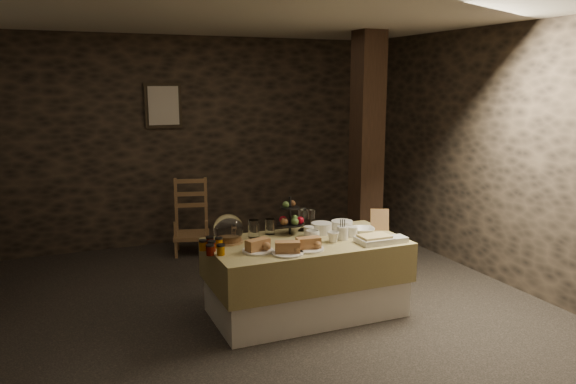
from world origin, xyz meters
name	(u,v)px	position (x,y,z in m)	size (l,w,h in m)	color
ground_plane	(239,313)	(0.00, 0.00, 0.00)	(5.50, 5.00, 0.01)	black
room_shell	(236,139)	(0.00, 0.00, 1.56)	(5.52, 5.02, 2.60)	black
buffet_table	(306,272)	(0.55, -0.24, 0.39)	(1.70, 0.90, 0.67)	white
chair	(190,220)	(0.02, 1.98, 0.40)	(0.51, 0.49, 0.70)	brown
timber_column	(367,147)	(1.90, 1.05, 1.30)	(0.30, 0.30, 2.60)	black
framed_picture	(163,106)	(-0.15, 2.47, 1.75)	(0.45, 0.04, 0.55)	#2F2519
plate_stack_a	(322,228)	(0.78, -0.07, 0.72)	(0.19, 0.19, 0.10)	silver
plate_stack_b	(342,225)	(1.01, -0.03, 0.71)	(0.20, 0.20, 0.09)	silver
cutlery_holder	(342,233)	(0.86, -0.33, 0.73)	(0.10, 0.10, 0.12)	silver
cup_a	(312,236)	(0.59, -0.27, 0.72)	(0.13, 0.13, 0.10)	silver
cup_b	(333,237)	(0.74, -0.37, 0.72)	(0.10, 0.10, 0.09)	silver
mug_c	(309,232)	(0.62, -0.13, 0.72)	(0.09, 0.09, 0.10)	silver
mug_d	(353,232)	(0.99, -0.28, 0.72)	(0.08, 0.08, 0.09)	silver
bowl	(363,230)	(1.13, -0.21, 0.70)	(0.21, 0.21, 0.05)	silver
cake_dome	(228,231)	(-0.09, -0.02, 0.78)	(0.26, 0.26, 0.26)	brown
fruit_stand	(291,219)	(0.51, 0.02, 0.81)	(0.25, 0.25, 0.35)	black
bread_platter_left	(258,247)	(0.05, -0.38, 0.71)	(0.26, 0.26, 0.11)	silver
bread_platter_center	(288,249)	(0.25, -0.53, 0.71)	(0.26, 0.26, 0.11)	silver
bread_platter_right	(308,245)	(0.45, -0.49, 0.71)	(0.26, 0.26, 0.11)	silver
jam_jars	(212,247)	(-0.29, -0.22, 0.71)	(0.20, 0.32, 0.07)	#640F04
tart_dish	(375,239)	(1.06, -0.53, 0.70)	(0.30, 0.22, 0.07)	silver
square_dish	(398,239)	(1.27, -0.56, 0.69)	(0.14, 0.14, 0.04)	silver
menu_frame	(380,221)	(1.33, -0.17, 0.76)	(0.17, 0.02, 0.22)	brown
storage_jar_a	(254,229)	(0.16, 0.04, 0.75)	(0.10, 0.10, 0.16)	white
storage_jar_b	(270,227)	(0.34, 0.09, 0.74)	(0.09, 0.09, 0.14)	white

